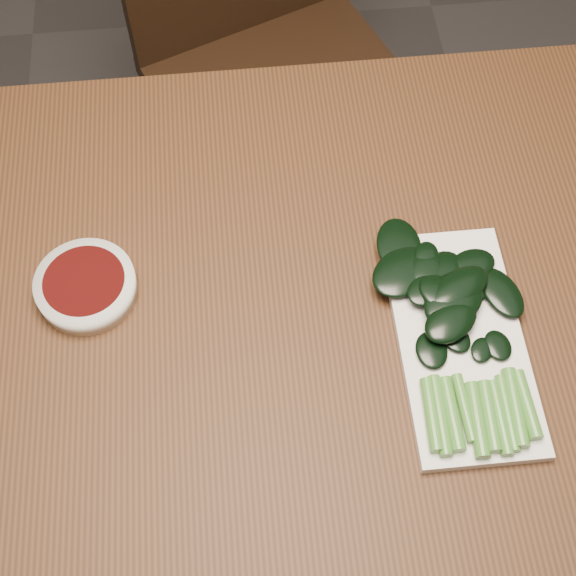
{
  "coord_description": "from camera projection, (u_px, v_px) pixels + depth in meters",
  "views": [
    {
      "loc": [
        -0.03,
        -0.42,
        1.57
      ],
      "look_at": [
        0.02,
        0.04,
        0.76
      ],
      "focal_mm": 50.0,
      "sensor_mm": 36.0,
      "label": 1
    }
  ],
  "objects": [
    {
      "name": "chair_far",
      "position": [
        271.0,
        52.0,
        1.49
      ],
      "size": [
        0.58,
        0.58,
        0.89
      ],
      "rotation": [
        0.0,
        0.0,
        0.39
      ],
      "color": "black",
      "rests_on": "ground"
    },
    {
      "name": "table",
      "position": [
        275.0,
        349.0,
        0.98
      ],
      "size": [
        1.4,
        0.8,
        0.75
      ],
      "color": "#412512",
      "rests_on": "ground"
    },
    {
      "name": "sauce_bowl",
      "position": [
        86.0,
        286.0,
        0.93
      ],
      "size": [
        0.12,
        0.12,
        0.03
      ],
      "color": "white",
      "rests_on": "table"
    },
    {
      "name": "gai_lan",
      "position": [
        453.0,
        320.0,
        0.9
      ],
      "size": [
        0.19,
        0.3,
        0.03
      ],
      "color": "#4B8E31",
      "rests_on": "serving_plate"
    },
    {
      "name": "serving_plate",
      "position": [
        460.0,
        342.0,
        0.9
      ],
      "size": [
        0.14,
        0.29,
        0.01
      ],
      "rotation": [
        0.0,
        0.0,
        -0.0
      ],
      "color": "white",
      "rests_on": "table"
    },
    {
      "name": "ground",
      "position": [
        280.0,
        495.0,
        1.58
      ],
      "size": [
        6.0,
        6.0,
        0.0
      ],
      "primitive_type": "plane",
      "color": "#322F2F",
      "rests_on": "ground"
    }
  ]
}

